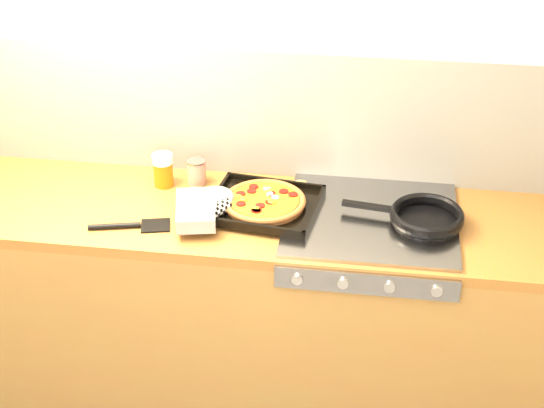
% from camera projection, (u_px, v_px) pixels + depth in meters
% --- Properties ---
extents(room_shell, '(3.20, 3.20, 3.20)m').
position_uv_depth(room_shell, '(257.00, 114.00, 3.10)').
color(room_shell, white).
rests_on(room_shell, ground).
extents(counter_run, '(3.20, 0.62, 0.90)m').
position_uv_depth(counter_run, '(247.00, 310.00, 3.22)').
color(counter_run, brown).
rests_on(counter_run, ground).
extents(stovetop, '(0.60, 0.56, 0.02)m').
position_uv_depth(stovetop, '(371.00, 219.00, 2.93)').
color(stovetop, gray).
rests_on(stovetop, counter_run).
extents(pizza_on_tray, '(0.52, 0.42, 0.06)m').
position_uv_depth(pizza_on_tray, '(246.00, 204.00, 2.95)').
color(pizza_on_tray, black).
rests_on(pizza_on_tray, stovetop).
extents(frying_pan, '(0.44, 0.29, 0.04)m').
position_uv_depth(frying_pan, '(425.00, 217.00, 2.88)').
color(frying_pan, black).
rests_on(frying_pan, stovetop).
extents(tomato_can, '(0.07, 0.07, 0.10)m').
position_uv_depth(tomato_can, '(197.00, 172.00, 3.13)').
color(tomato_can, maroon).
rests_on(tomato_can, counter_run).
extents(juice_glass, '(0.08, 0.08, 0.13)m').
position_uv_depth(juice_glass, '(163.00, 170.00, 3.11)').
color(juice_glass, '#CF570C').
rests_on(juice_glass, counter_run).
extents(wooden_spoon, '(0.30, 0.09, 0.02)m').
position_uv_depth(wooden_spoon, '(276.00, 184.00, 3.13)').
color(wooden_spoon, '#A08343').
rests_on(wooden_spoon, counter_run).
extents(black_spatula, '(0.29, 0.12, 0.02)m').
position_uv_depth(black_spatula, '(131.00, 226.00, 2.89)').
color(black_spatula, black).
rests_on(black_spatula, counter_run).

